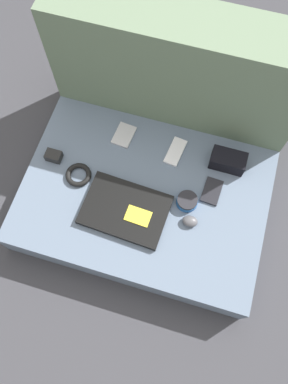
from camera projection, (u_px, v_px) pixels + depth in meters
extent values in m
plane|color=#38383D|center=(144.00, 206.00, 1.53)|extent=(8.00, 8.00, 0.00)
cube|color=slate|center=(144.00, 201.00, 1.46)|extent=(0.92, 0.64, 0.14)
cube|color=#60755B|center=(176.00, 80.00, 1.40)|extent=(0.92, 0.20, 0.58)
cube|color=black|center=(125.00, 210.00, 1.36)|extent=(0.32, 0.23, 0.02)
cube|color=yellow|center=(138.00, 216.00, 1.34)|extent=(0.09, 0.06, 0.00)
ellipsoid|color=#4C4C51|center=(190.00, 221.00, 1.34)|extent=(0.06, 0.05, 0.03)
cylinder|color=#1E569E|center=(187.00, 202.00, 1.37)|extent=(0.08, 0.08, 0.02)
cylinder|color=#232328|center=(187.00, 200.00, 1.36)|extent=(0.08, 0.08, 0.01)
cube|color=silver|center=(175.00, 152.00, 1.45)|extent=(0.07, 0.12, 0.01)
cube|color=#B7B7BC|center=(124.00, 135.00, 1.48)|extent=(0.08, 0.11, 0.01)
cube|color=black|center=(212.00, 191.00, 1.39)|extent=(0.07, 0.11, 0.01)
cube|color=black|center=(228.00, 161.00, 1.41)|extent=(0.13, 0.07, 0.06)
cube|color=black|center=(54.00, 156.00, 1.43)|extent=(0.06, 0.04, 0.03)
torus|color=black|center=(78.00, 176.00, 1.41)|extent=(0.10, 0.10, 0.02)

